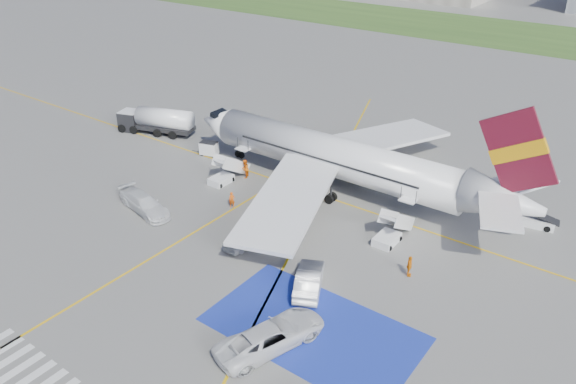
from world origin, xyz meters
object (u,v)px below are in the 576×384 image
at_px(fuel_tanker, 157,123).
at_px(gpu_cart, 209,149).
at_px(van_white_b, 144,201).
at_px(car_silver_b, 309,279).
at_px(airliner, 347,160).
at_px(belt_loader, 528,220).
at_px(van_white_a, 271,333).
at_px(car_silver_a, 243,238).

distance_m(fuel_tanker, gpu_cart, 9.69).
bearing_deg(van_white_b, car_silver_b, -80.02).
bearing_deg(van_white_b, fuel_tanker, 56.50).
xyz_separation_m(airliner, gpu_cart, (-16.68, -1.47, -2.68)).
bearing_deg(fuel_tanker, belt_loader, -12.01).
height_order(airliner, van_white_a, airliner).
bearing_deg(belt_loader, van_white_b, -158.04).
xyz_separation_m(gpu_cart, belt_loader, (32.69, 5.85, -0.36)).
height_order(car_silver_b, van_white_b, van_white_b).
distance_m(car_silver_a, car_silver_b, 7.78).
bearing_deg(fuel_tanker, van_white_a, -49.93).
bearing_deg(van_white_a, van_white_b, -1.58).
distance_m(airliner, fuel_tanker, 26.37).
xyz_separation_m(gpu_cart, van_white_b, (3.86, -12.56, 0.29)).
relative_size(airliner, gpu_cart, 16.96).
bearing_deg(car_silver_b, car_silver_a, -39.01).
relative_size(gpu_cart, car_silver_b, 0.42).
distance_m(car_silver_b, van_white_a, 6.42).
distance_m(fuel_tanker, car_silver_a, 27.57).
bearing_deg(gpu_cart, belt_loader, -6.95).
height_order(gpu_cart, car_silver_a, gpu_cart).
relative_size(car_silver_b, van_white_a, 0.89).
distance_m(gpu_cart, belt_loader, 33.21).
distance_m(van_white_a, van_white_b, 21.16).
height_order(car_silver_a, car_silver_b, car_silver_b).
relative_size(van_white_a, van_white_b, 1.12).
height_order(fuel_tanker, belt_loader, fuel_tanker).
height_order(car_silver_a, van_white_b, van_white_b).
bearing_deg(belt_loader, airliner, -175.31).
xyz_separation_m(airliner, belt_loader, (16.01, 4.38, -3.04)).
relative_size(car_silver_a, car_silver_b, 0.78).
bearing_deg(airliner, car_silver_a, -97.86).
relative_size(car_silver_a, van_white_b, 0.77).
xyz_separation_m(car_silver_a, van_white_b, (-11.01, -0.97, 0.33)).
height_order(fuel_tanker, van_white_a, fuel_tanker).
distance_m(airliner, car_silver_b, 15.95).
relative_size(airliner, belt_loader, 7.47).
xyz_separation_m(gpu_cart, car_silver_a, (14.88, -11.59, -0.04)).
xyz_separation_m(van_white_a, van_white_b, (-20.02, 6.86, -0.07)).
distance_m(gpu_cart, van_white_a, 30.78).
relative_size(airliner, car_silver_b, 7.20).
xyz_separation_m(fuel_tanker, car_silver_a, (24.49, -12.65, -0.66)).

